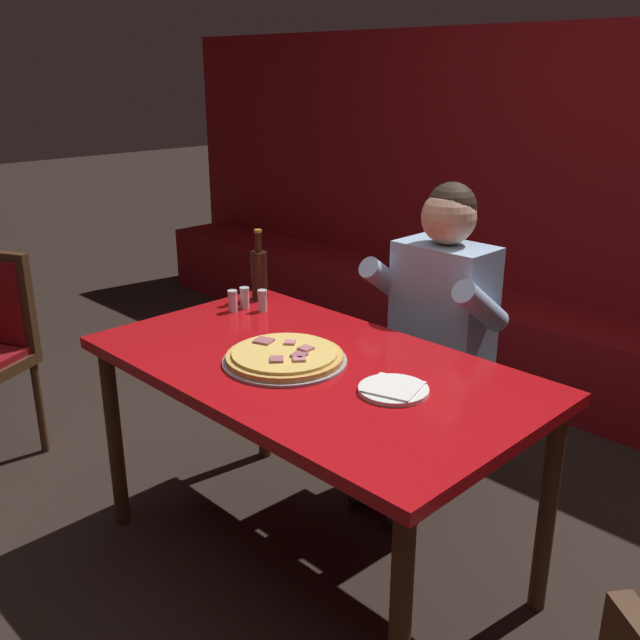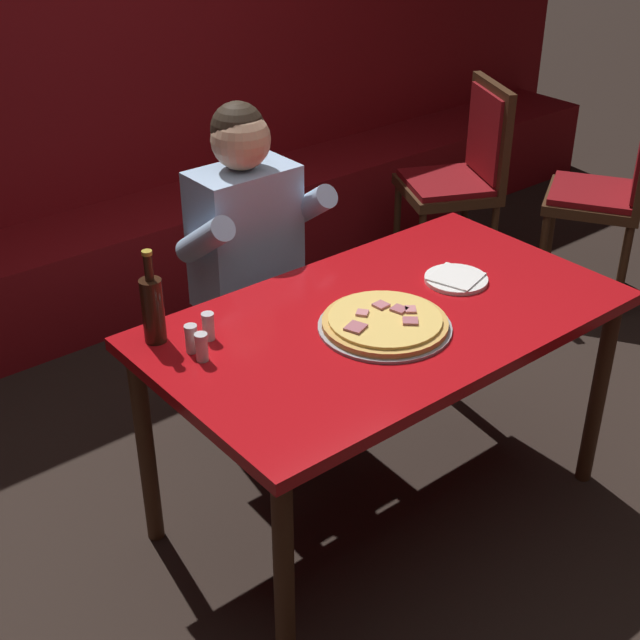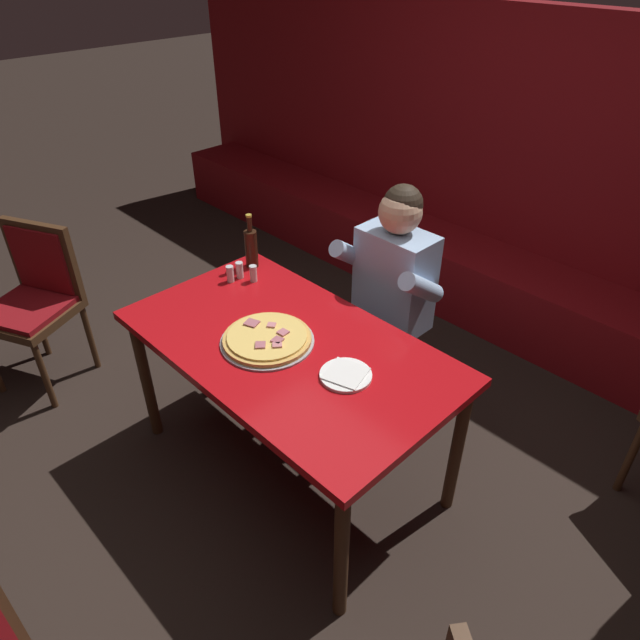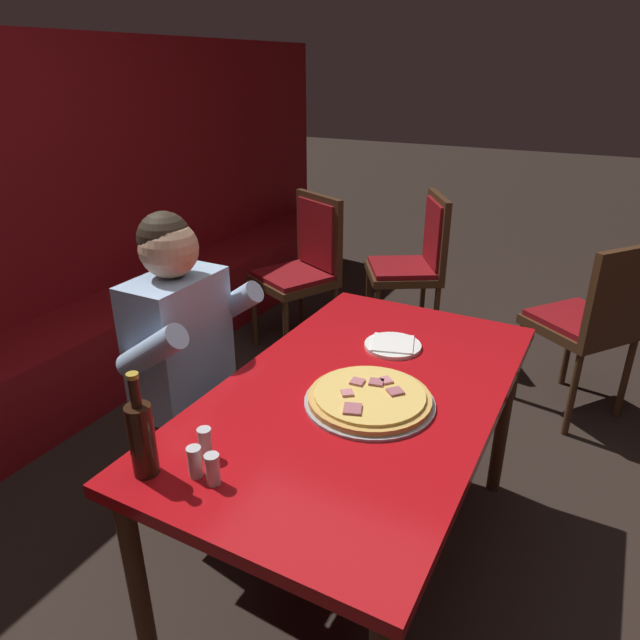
# 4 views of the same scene
# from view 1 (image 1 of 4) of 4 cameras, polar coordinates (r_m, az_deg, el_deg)

# --- Properties ---
(ground_plane) EXTENTS (24.00, 24.00, 0.00)m
(ground_plane) POSITION_cam_1_polar(r_m,az_deg,el_deg) (2.71, -0.63, -18.67)
(ground_plane) COLOR black
(booth_wall_panel) EXTENTS (6.80, 0.16, 1.90)m
(booth_wall_panel) POSITION_cam_1_polar(r_m,az_deg,el_deg) (4.03, 22.37, 7.72)
(booth_wall_panel) COLOR maroon
(booth_wall_panel) RESTS_ON ground_plane
(booth_bench) EXTENTS (6.46, 0.48, 0.46)m
(booth_bench) POSITION_cam_1_polar(r_m,az_deg,el_deg) (3.95, 19.15, -3.08)
(booth_bench) COLOR maroon
(booth_bench) RESTS_ON ground_plane
(main_dining_table) EXTENTS (1.49, 0.85, 0.77)m
(main_dining_table) POSITION_cam_1_polar(r_m,az_deg,el_deg) (2.35, -0.69, -5.22)
(main_dining_table) COLOR #422816
(main_dining_table) RESTS_ON ground_plane
(pizza) EXTENTS (0.41, 0.41, 0.05)m
(pizza) POSITION_cam_1_polar(r_m,az_deg,el_deg) (2.31, -2.83, -2.98)
(pizza) COLOR #9E9EA3
(pizza) RESTS_ON main_dining_table
(plate_white_paper) EXTENTS (0.21, 0.21, 0.02)m
(plate_white_paper) POSITION_cam_1_polar(r_m,az_deg,el_deg) (2.12, 5.90, -5.54)
(plate_white_paper) COLOR white
(plate_white_paper) RESTS_ON main_dining_table
(beer_bottle) EXTENTS (0.07, 0.07, 0.29)m
(beer_bottle) POSITION_cam_1_polar(r_m,az_deg,el_deg) (2.92, -4.89, 3.75)
(beer_bottle) COLOR black
(beer_bottle) RESTS_ON main_dining_table
(shaker_parmesan) EXTENTS (0.04, 0.04, 0.09)m
(shaker_parmesan) POSITION_cam_1_polar(r_m,az_deg,el_deg) (2.83, -6.05, 1.69)
(shaker_parmesan) COLOR silver
(shaker_parmesan) RESTS_ON main_dining_table
(shaker_oregano) EXTENTS (0.04, 0.04, 0.09)m
(shaker_oregano) POSITION_cam_1_polar(r_m,az_deg,el_deg) (2.79, -4.63, 1.48)
(shaker_oregano) COLOR silver
(shaker_oregano) RESTS_ON main_dining_table
(shaker_red_pepper_flakes) EXTENTS (0.04, 0.04, 0.09)m
(shaker_red_pepper_flakes) POSITION_cam_1_polar(r_m,az_deg,el_deg) (2.80, -7.00, 1.44)
(shaker_red_pepper_flakes) COLOR silver
(shaker_red_pepper_flakes) RESTS_ON main_dining_table
(diner_seated_blue_shirt) EXTENTS (0.53, 0.53, 1.27)m
(diner_seated_blue_shirt) POSITION_cam_1_polar(r_m,az_deg,el_deg) (2.81, 8.73, -0.91)
(diner_seated_blue_shirt) COLOR black
(diner_seated_blue_shirt) RESTS_ON ground_plane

